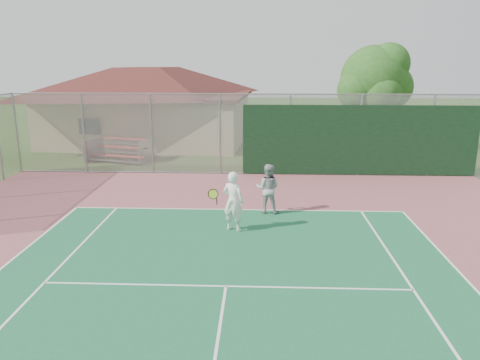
% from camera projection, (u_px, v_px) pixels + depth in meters
% --- Properties ---
extents(back_fence, '(20.08, 0.11, 3.53)m').
position_uv_depth(back_fence, '(292.00, 137.00, 20.12)').
color(back_fence, gray).
rests_on(back_fence, ground).
extents(clubhouse, '(12.84, 9.04, 5.31)m').
position_uv_depth(clubhouse, '(148.00, 98.00, 27.89)').
color(clubhouse, tan).
rests_on(clubhouse, ground).
extents(bleachers, '(3.23, 2.31, 1.07)m').
position_uv_depth(bleachers, '(120.00, 149.00, 23.26)').
color(bleachers, '#B8322A').
rests_on(bleachers, ground).
extents(tree, '(4.14, 3.92, 5.77)m').
position_uv_depth(tree, '(376.00, 81.00, 24.63)').
color(tree, '#3A2315').
rests_on(tree, ground).
extents(player_white_front, '(1.10, 0.67, 1.78)m').
position_uv_depth(player_white_front, '(233.00, 202.00, 13.59)').
color(player_white_front, white).
rests_on(player_white_front, ground).
extents(player_grey_back, '(0.88, 0.73, 1.63)m').
position_uv_depth(player_grey_back, '(268.00, 189.00, 15.22)').
color(player_grey_back, '#9EA1A3').
rests_on(player_grey_back, ground).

